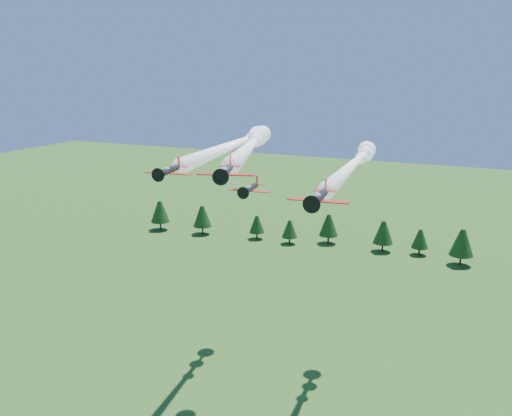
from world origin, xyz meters
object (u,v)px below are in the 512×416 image
at_px(plane_left, 236,144).
at_px(plane_lead, 250,145).
at_px(plane_right, 354,164).
at_px(plane_slot, 250,188).

bearing_deg(plane_left, plane_lead, -63.49).
distance_m(plane_lead, plane_right, 21.24).
height_order(plane_left, plane_right, plane_left).
distance_m(plane_lead, plane_slot, 7.81).
bearing_deg(plane_right, plane_left, 177.45).
bearing_deg(plane_lead, plane_right, 31.91).
bearing_deg(plane_lead, plane_slot, -82.82).
bearing_deg(plane_slot, plane_right, 53.48).
bearing_deg(plane_left, plane_slot, -65.48).
relative_size(plane_lead, plane_slot, 5.38).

